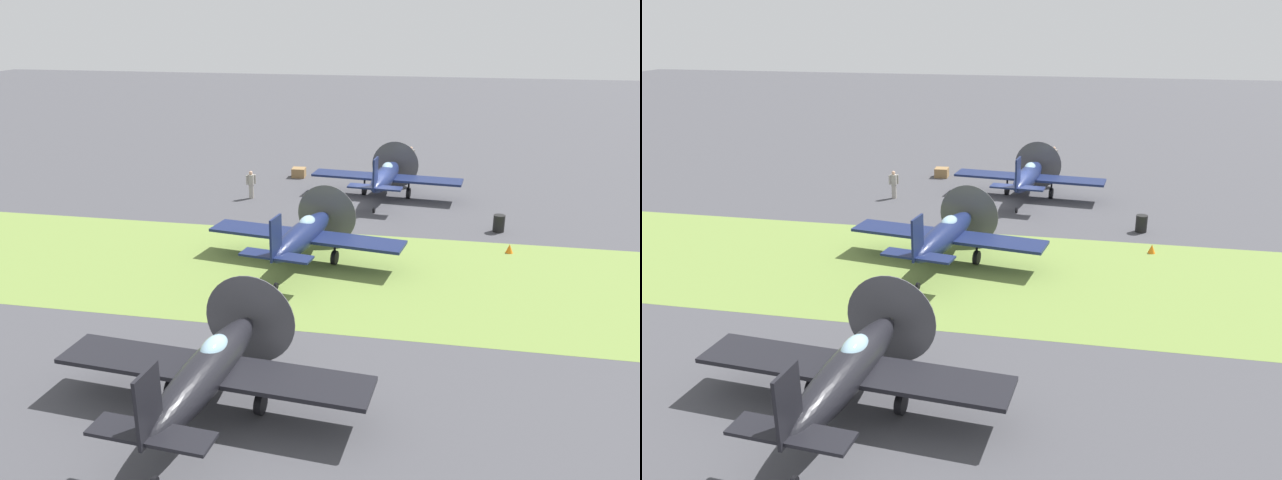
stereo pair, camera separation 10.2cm
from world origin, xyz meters
The scene contains 10 objects.
ground_plane centered at (0.00, 0.00, 0.00)m, with size 160.00×160.00×0.00m, color #424247.
grass_verge centered at (0.00, -10.64, 0.00)m, with size 120.00×11.00×0.01m, color olive.
airplane_lead centered at (0.57, 1.98, 1.39)m, with size 9.37×7.43×3.32m.
airplane_wingman centered at (-2.08, -9.56, 1.38)m, with size 9.30×7.40×3.29m.
airplane_trail centered at (-2.26, -21.46, 1.41)m, with size 9.46×7.48×3.36m.
ground_crew_chief centered at (1.67, 9.66, 0.91)m, with size 0.53×0.42×1.73m.
ground_crew_mechanic centered at (-7.56, 0.36, 0.91)m, with size 0.55×0.39×1.73m.
fuel_drum centered at (7.04, -3.28, 0.45)m, with size 0.60×0.60×0.90m, color black.
supply_crate centered at (-5.86, 6.14, 0.32)m, with size 0.90×0.90×0.64m, color olive.
runway_marker_cone centered at (7.34, -6.45, 0.22)m, with size 0.36×0.36×0.44m, color orange.
Camera 2 is at (3.93, -36.37, 11.00)m, focal length 35.94 mm.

